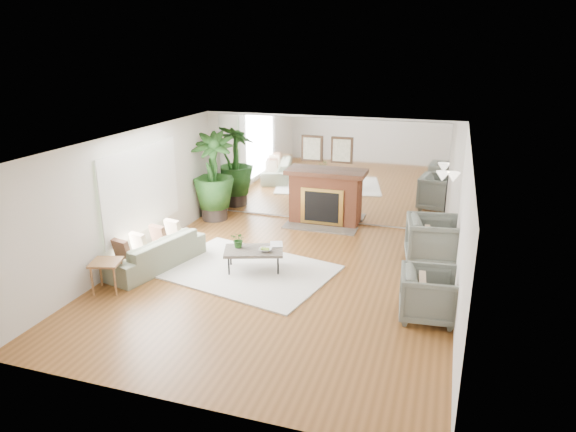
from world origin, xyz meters
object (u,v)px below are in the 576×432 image
(fireplace, at_px, (324,197))
(coffee_table, at_px, (254,251))
(armchair_front, at_px, (429,295))
(armchair_back, at_px, (433,240))
(side_table, at_px, (106,266))
(sofa, at_px, (154,252))
(floor_lamp, at_px, (447,182))
(potted_ficus, at_px, (213,174))

(fireplace, relative_size, coffee_table, 1.68)
(armchair_front, bearing_deg, coffee_table, 69.99)
(armchair_back, xyz_separation_m, side_table, (-5.20, -2.95, 0.00))
(armchair_back, bearing_deg, sofa, 101.88)
(coffee_table, xyz_separation_m, armchair_front, (3.18, -0.81, -0.00))
(fireplace, distance_m, floor_lamp, 2.78)
(sofa, bearing_deg, side_table, 4.02)
(sofa, bearing_deg, potted_ficus, -163.13)
(coffee_table, bearing_deg, armchair_front, -14.31)
(sofa, relative_size, side_table, 3.45)
(fireplace, relative_size, armchair_front, 2.38)
(coffee_table, distance_m, floor_lamp, 4.38)
(sofa, bearing_deg, floor_lamp, 135.30)
(armchair_back, bearing_deg, fireplace, 50.40)
(fireplace, xyz_separation_m, sofa, (-2.45, -3.37, -0.36))
(fireplace, bearing_deg, potted_ficus, -170.29)
(side_table, bearing_deg, coffee_table, 36.43)
(sofa, relative_size, floor_lamp, 1.36)
(sofa, height_order, armchair_back, armchair_back)
(coffee_table, relative_size, armchair_front, 1.41)
(armchair_back, height_order, potted_ficus, potted_ficus)
(sofa, xyz_separation_m, side_table, (-0.20, -1.14, 0.16))
(sofa, height_order, floor_lamp, floor_lamp)
(fireplace, height_order, floor_lamp, fireplace)
(sofa, distance_m, potted_ficus, 3.05)
(fireplace, xyz_separation_m, floor_lamp, (2.70, -0.24, 0.63))
(coffee_table, relative_size, floor_lamp, 0.81)
(armchair_back, relative_size, potted_ficus, 0.48)
(armchair_front, bearing_deg, side_table, 92.05)
(coffee_table, xyz_separation_m, sofa, (-1.87, -0.38, -0.09))
(fireplace, bearing_deg, side_table, -120.39)
(coffee_table, height_order, floor_lamp, floor_lamp)
(sofa, relative_size, armchair_back, 2.05)
(potted_ficus, bearing_deg, sofa, -87.07)
(sofa, distance_m, side_table, 1.17)
(floor_lamp, bearing_deg, armchair_back, -96.46)
(side_table, xyz_separation_m, potted_ficus, (0.05, 4.07, 0.66))
(armchair_front, bearing_deg, fireplace, 28.65)
(coffee_table, xyz_separation_m, side_table, (-2.07, -1.53, 0.06))
(potted_ficus, bearing_deg, fireplace, 9.71)
(fireplace, height_order, sofa, fireplace)
(armchair_back, xyz_separation_m, floor_lamp, (0.15, 1.34, 0.83))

